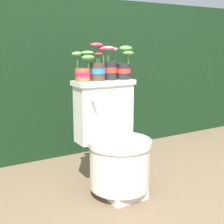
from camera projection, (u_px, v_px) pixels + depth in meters
The scene contains 7 objects.
ground_plane at pixel (116, 191), 2.07m from camera, with size 12.00×12.00×0.00m, color brown.
hedge_backdrop at pixel (51, 75), 2.95m from camera, with size 3.99×0.82×1.34m.
toilet at pixel (115, 147), 2.03m from camera, with size 0.40×0.50×0.72m.
potted_plant_left at pixel (83, 69), 1.98m from camera, with size 0.14×0.11×0.19m.
potted_plant_midleft at pixel (98, 67), 2.02m from camera, with size 0.13×0.10×0.24m.
potted_plant_middle at pixel (111, 67), 2.06m from camera, with size 0.13×0.09×0.22m.
potted_plant_midright at pixel (124, 66), 2.10m from camera, with size 0.12×0.10×0.22m.
Camera 1 is at (-0.99, -1.64, 0.94)m, focal length 50.00 mm.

